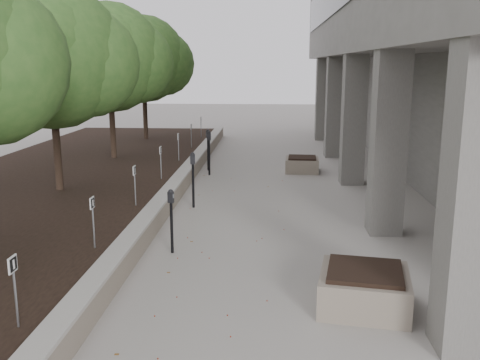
% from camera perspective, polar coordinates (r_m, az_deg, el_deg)
% --- Properties ---
extents(retaining_wall, '(0.39, 26.00, 0.50)m').
position_cam_1_polar(retaining_wall, '(15.19, -6.89, -0.83)').
color(retaining_wall, gray).
rests_on(retaining_wall, ground).
extents(planting_bed, '(7.00, 26.00, 0.40)m').
position_cam_1_polar(planting_bed, '(16.26, -19.74, -0.79)').
color(planting_bed, black).
rests_on(planting_bed, ground).
extents(crabapple_tree_3, '(4.60, 4.00, 5.44)m').
position_cam_1_polar(crabapple_tree_3, '(14.69, -19.55, 9.42)').
color(crabapple_tree_3, '#2E5621').
rests_on(crabapple_tree_3, planting_bed).
extents(crabapple_tree_4, '(4.60, 4.00, 5.44)m').
position_cam_1_polar(crabapple_tree_4, '(19.40, -13.81, 10.32)').
color(crabapple_tree_4, '#2E5621').
rests_on(crabapple_tree_4, planting_bed).
extents(crabapple_tree_5, '(4.60, 4.00, 5.44)m').
position_cam_1_polar(crabapple_tree_5, '(24.23, -10.32, 10.81)').
color(crabapple_tree_5, '#2E5621').
rests_on(crabapple_tree_5, planting_bed).
extents(parking_sign_2, '(0.04, 0.22, 0.96)m').
position_cam_1_polar(parking_sign_2, '(7.40, -23.05, -11.04)').
color(parking_sign_2, black).
rests_on(parking_sign_2, planting_bed).
extents(parking_sign_3, '(0.04, 0.22, 0.96)m').
position_cam_1_polar(parking_sign_3, '(10.01, -15.52, -4.45)').
color(parking_sign_3, black).
rests_on(parking_sign_3, planting_bed).
extents(parking_sign_4, '(0.04, 0.22, 0.96)m').
position_cam_1_polar(parking_sign_4, '(12.78, -11.24, -0.61)').
color(parking_sign_4, black).
rests_on(parking_sign_4, planting_bed).
extents(parking_sign_5, '(0.04, 0.22, 0.96)m').
position_cam_1_polar(parking_sign_5, '(15.64, -8.52, 1.85)').
color(parking_sign_5, black).
rests_on(parking_sign_5, planting_bed).
extents(parking_sign_6, '(0.04, 0.22, 0.96)m').
position_cam_1_polar(parking_sign_6, '(18.55, -6.64, 3.54)').
color(parking_sign_6, black).
rests_on(parking_sign_6, planting_bed).
extents(parking_sign_7, '(0.04, 0.22, 0.96)m').
position_cam_1_polar(parking_sign_7, '(21.48, -5.26, 4.77)').
color(parking_sign_7, black).
rests_on(parking_sign_7, planting_bed).
extents(parking_sign_8, '(0.04, 0.22, 0.96)m').
position_cam_1_polar(parking_sign_8, '(24.43, -4.22, 5.71)').
color(parking_sign_8, black).
rests_on(parking_sign_8, planting_bed).
extents(parking_meter_2, '(0.15, 0.12, 1.31)m').
position_cam_1_polar(parking_meter_2, '(10.58, -7.39, -4.43)').
color(parking_meter_2, black).
rests_on(parking_meter_2, ground).
extents(parking_meter_3, '(0.16, 0.12, 1.48)m').
position_cam_1_polar(parking_meter_3, '(13.86, -5.08, -0.01)').
color(parking_meter_3, black).
rests_on(parking_meter_3, ground).
extents(parking_meter_4, '(0.16, 0.12, 1.51)m').
position_cam_1_polar(parking_meter_4, '(17.93, -3.34, 2.90)').
color(parking_meter_4, black).
rests_on(parking_meter_4, ground).
extents(parking_meter_5, '(0.16, 0.12, 1.47)m').
position_cam_1_polar(parking_meter_5, '(18.74, -3.46, 3.25)').
color(parking_meter_5, black).
rests_on(parking_meter_5, ground).
extents(planter_front, '(1.55, 1.55, 0.63)m').
position_cam_1_polar(planter_front, '(8.56, 13.22, -11.26)').
color(planter_front, gray).
rests_on(planter_front, ground).
extents(planter_back, '(1.20, 1.20, 0.53)m').
position_cam_1_polar(planter_back, '(18.69, 6.69, 1.71)').
color(planter_back, gray).
rests_on(planter_back, ground).
extents(berry_scatter, '(3.30, 14.10, 0.02)m').
position_cam_1_polar(berry_scatter, '(11.22, -1.72, -6.82)').
color(berry_scatter, '#94230A').
rests_on(berry_scatter, ground).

